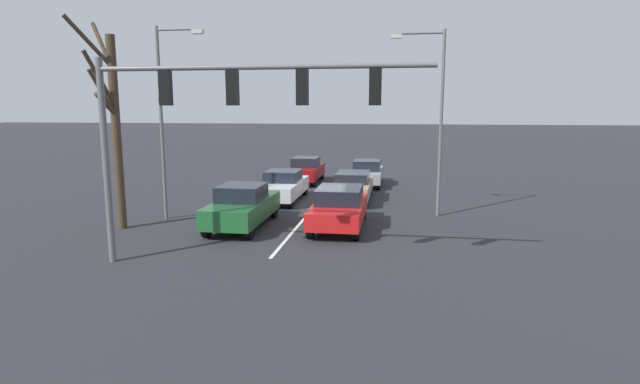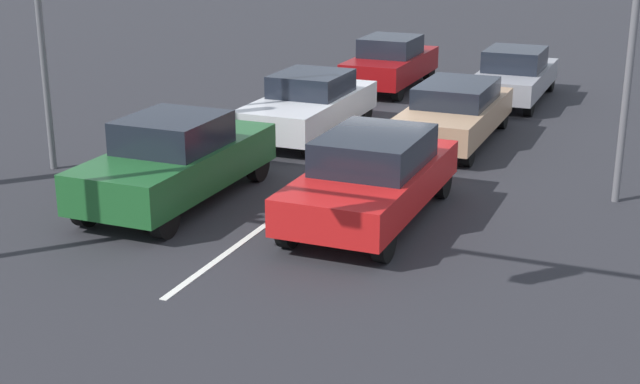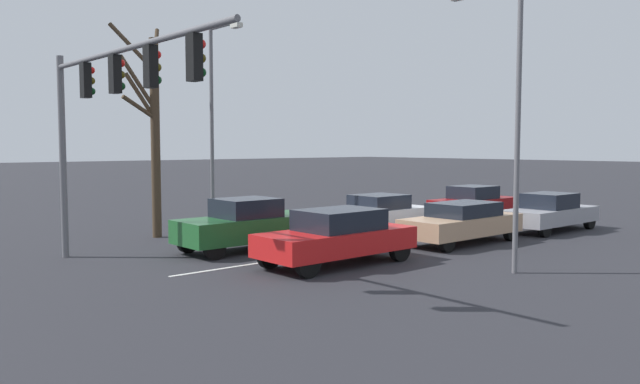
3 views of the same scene
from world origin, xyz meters
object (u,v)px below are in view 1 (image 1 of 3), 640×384
Objects in this scene: car_maroon_midlane_third at (306,170)px; bare_tree_near at (113,121)px; car_darkgreen_midlane_front at (243,206)px; car_silver_midlane_second at (283,186)px; car_tan_leftlane_second at (353,186)px; traffic_signal_gantry at (214,107)px; car_red_leftlane_front at (339,207)px; street_lamp_left_shoulder at (435,110)px; street_lamp_right_shoulder at (166,110)px; car_gray_leftlane_third at (367,173)px.

bare_tree_near is at bearing 68.95° from car_maroon_midlane_third.
car_darkgreen_midlane_front is 5.69m from car_silver_midlane_second.
car_maroon_midlane_third is at bearing -90.50° from car_silver_midlane_second.
traffic_signal_gantry is (2.90, 11.20, 3.86)m from car_tan_leftlane_second.
car_red_leftlane_front is 5.89m from street_lamp_left_shoulder.
bare_tree_near is at bearing 57.67° from street_lamp_right_shoulder.
bare_tree_near reaches higher than street_lamp_right_shoulder.
street_lamp_left_shoulder reaches higher than car_maroon_midlane_third.
car_tan_leftlane_second is 5.20m from car_gray_leftlane_third.
street_lamp_left_shoulder is at bearing 139.76° from car_tan_leftlane_second.
car_tan_leftlane_second is 12.20m from traffic_signal_gantry.
street_lamp_left_shoulder is (-10.80, -2.30, 0.02)m from street_lamp_right_shoulder.
car_red_leftlane_front reaches higher than car_tan_leftlane_second.
bare_tree_near is (8.31, 7.32, 3.38)m from car_tan_leftlane_second.
car_darkgreen_midlane_front reaches higher than car_red_leftlane_front.
street_lamp_right_shoulder is (3.67, 4.79, 3.75)m from car_silver_midlane_second.
car_maroon_midlane_third reaches higher than car_silver_midlane_second.
car_gray_leftlane_third is 17.15m from traffic_signal_gantry.
street_lamp_left_shoulder is (-3.68, 3.12, 3.77)m from car_tan_leftlane_second.
car_gray_leftlane_third is (-3.84, -5.82, -0.00)m from car_silver_midlane_second.
street_lamp_left_shoulder is at bearing -160.70° from bare_tree_near.
car_darkgreen_midlane_front is 1.07× the size of car_maroon_midlane_third.
car_red_leftlane_front is at bearing 87.94° from car_gray_leftlane_third.
street_lamp_right_shoulder is 1.00× the size of bare_tree_near.
car_silver_midlane_second is (-0.28, -5.68, -0.08)m from car_darkgreen_midlane_front.
car_maroon_midlane_third is at bearing -50.59° from street_lamp_left_shoulder.
car_silver_midlane_second is (3.44, -5.21, -0.06)m from car_red_leftlane_front.
car_tan_leftlane_second is at bearing -89.93° from car_red_leftlane_front.
car_silver_midlane_second is 6.97m from car_gray_leftlane_third.
bare_tree_near is (8.71, 12.50, 3.37)m from car_gray_leftlane_third.
car_tan_leftlane_second is at bearing 85.54° from car_gray_leftlane_third.
car_gray_leftlane_third is (-0.40, -11.03, -0.07)m from car_red_leftlane_front.
car_red_leftlane_front is at bearing -118.51° from traffic_signal_gantry.
car_tan_leftlane_second is at bearing -40.24° from street_lamp_left_shoulder.
bare_tree_near is at bearing 53.90° from car_silver_midlane_second.
car_darkgreen_midlane_front is at bearing 87.21° from car_silver_midlane_second.
bare_tree_near is (1.20, 1.89, -0.38)m from street_lamp_right_shoulder.
car_silver_midlane_second is at bearing -56.56° from car_red_leftlane_front.
car_maroon_midlane_third is (3.39, -11.33, -0.01)m from car_red_leftlane_front.
car_maroon_midlane_third is 11.74m from street_lamp_left_shoulder.
car_red_leftlane_front is 11.83m from car_maroon_midlane_third.
street_lamp_right_shoulder reaches higher than car_red_leftlane_front.
car_red_leftlane_front is at bearing -170.00° from bare_tree_near.
car_maroon_midlane_third is at bearing -4.55° from car_gray_leftlane_third.
car_gray_leftlane_third is 0.60× the size of bare_tree_near.
car_red_leftlane_front is 1.07× the size of car_maroon_midlane_third.
car_maroon_midlane_third is at bearing -88.34° from traffic_signal_gantry.
street_lamp_right_shoulder reaches higher than car_gray_leftlane_third.
street_lamp_right_shoulder is (3.40, -0.90, 3.67)m from car_darkgreen_midlane_front.
car_silver_midlane_second is at bearing 89.50° from car_maroon_midlane_third.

